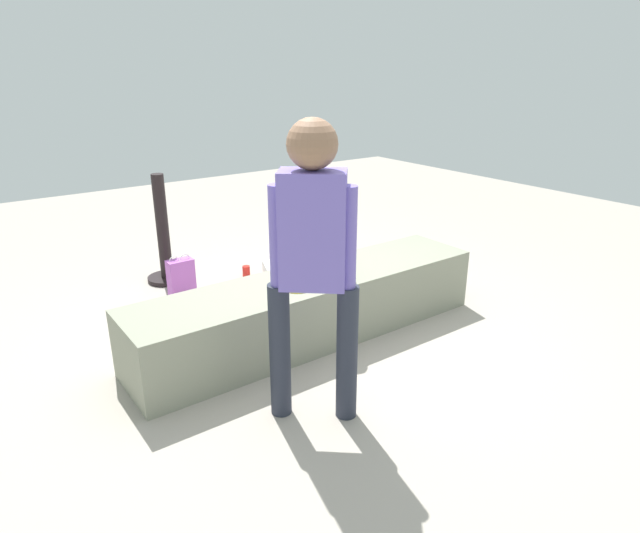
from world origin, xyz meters
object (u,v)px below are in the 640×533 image
(adult_standing, at_px, (313,249))
(cake_box_white, at_px, (279,271))
(water_bottle_near_gift, at_px, (352,257))
(child_seated, at_px, (327,247))
(handbag_black_leather, at_px, (263,306))
(cake_plate, at_px, (298,284))
(gift_bag, at_px, (181,278))
(party_cup_red, at_px, (246,271))

(adult_standing, xyz_separation_m, cake_box_white, (0.97, 1.93, -0.93))
(adult_standing, xyz_separation_m, water_bottle_near_gift, (1.71, 1.75, -0.89))
(child_seated, bearing_deg, water_bottle_near_gift, 43.69)
(child_seated, relative_size, adult_standing, 0.29)
(adult_standing, height_order, water_bottle_near_gift, adult_standing)
(water_bottle_near_gift, height_order, handbag_black_leather, handbag_black_leather)
(cake_plate, height_order, cake_box_white, cake_plate)
(adult_standing, xyz_separation_m, cake_plate, (0.36, 0.69, -0.51))
(adult_standing, relative_size, handbag_black_leather, 5.20)
(child_seated, relative_size, gift_bag, 1.28)
(child_seated, xyz_separation_m, cake_box_white, (0.32, 1.18, -0.61))
(cake_plate, bearing_deg, water_bottle_near_gift, 38.32)
(handbag_black_leather, bearing_deg, gift_bag, 112.21)
(water_bottle_near_gift, relative_size, cake_box_white, 0.77)
(child_seated, bearing_deg, adult_standing, -131.22)
(adult_standing, distance_m, water_bottle_near_gift, 2.61)
(party_cup_red, relative_size, cake_box_white, 0.34)
(party_cup_red, bearing_deg, handbag_black_leather, -111.17)
(cake_plate, height_order, handbag_black_leather, cake_plate)
(child_seated, xyz_separation_m, handbag_black_leather, (-0.26, 0.49, -0.57))
(cake_plate, xyz_separation_m, gift_bag, (-0.29, 1.36, -0.32))
(cake_box_white, bearing_deg, water_bottle_near_gift, -13.13)
(child_seated, distance_m, water_bottle_near_gift, 1.57)
(adult_standing, height_order, cake_plate, adult_standing)
(water_bottle_near_gift, bearing_deg, adult_standing, -134.26)
(child_seated, xyz_separation_m, party_cup_red, (0.09, 1.40, -0.63))
(adult_standing, xyz_separation_m, gift_bag, (0.06, 2.04, -0.83))
(cake_box_white, bearing_deg, party_cup_red, 136.47)
(party_cup_red, bearing_deg, adult_standing, -109.13)
(child_seated, height_order, gift_bag, child_seated)
(adult_standing, bearing_deg, party_cup_red, 70.87)
(cake_plate, distance_m, party_cup_red, 1.57)
(adult_standing, distance_m, cake_plate, 0.93)
(child_seated, xyz_separation_m, cake_plate, (-0.29, -0.06, -0.19))
(water_bottle_near_gift, distance_m, party_cup_red, 1.04)
(party_cup_red, distance_m, handbag_black_leather, 0.98)
(cake_plate, bearing_deg, party_cup_red, 75.16)
(handbag_black_leather, bearing_deg, cake_plate, -93.61)
(cake_box_white, bearing_deg, child_seated, -105.27)
(child_seated, distance_m, handbag_black_leather, 0.79)
(adult_standing, bearing_deg, cake_box_white, 63.19)
(party_cup_red, bearing_deg, water_bottle_near_gift, -21.98)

